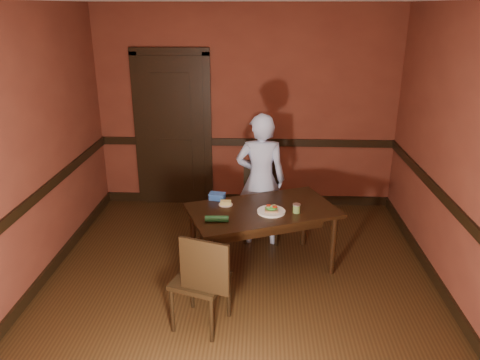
# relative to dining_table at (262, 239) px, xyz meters

# --- Properties ---
(floor) EXTENTS (4.00, 4.50, 0.01)m
(floor) POSITION_rel_dining_table_xyz_m (-0.23, -0.47, -0.35)
(floor) COLOR black
(floor) RESTS_ON ground
(wall_back) EXTENTS (4.00, 0.02, 2.70)m
(wall_back) POSITION_rel_dining_table_xyz_m (-0.23, 1.78, 1.00)
(wall_back) COLOR brown
(wall_back) RESTS_ON ground
(wall_front) EXTENTS (4.00, 0.02, 2.70)m
(wall_front) POSITION_rel_dining_table_xyz_m (-0.23, -2.72, 1.00)
(wall_front) COLOR brown
(wall_front) RESTS_ON ground
(wall_left) EXTENTS (0.02, 4.50, 2.70)m
(wall_left) POSITION_rel_dining_table_xyz_m (-2.23, -0.47, 1.00)
(wall_left) COLOR brown
(wall_left) RESTS_ON ground
(wall_right) EXTENTS (0.02, 4.50, 2.70)m
(wall_right) POSITION_rel_dining_table_xyz_m (1.77, -0.47, 1.00)
(wall_right) COLOR brown
(wall_right) RESTS_ON ground
(dado_back) EXTENTS (4.00, 0.03, 0.10)m
(dado_back) POSITION_rel_dining_table_xyz_m (-0.23, 1.77, 0.55)
(dado_back) COLOR black
(dado_back) RESTS_ON ground
(dado_left) EXTENTS (0.03, 4.50, 0.10)m
(dado_left) POSITION_rel_dining_table_xyz_m (-2.21, -0.47, 0.55)
(dado_left) COLOR black
(dado_left) RESTS_ON ground
(dado_right) EXTENTS (0.03, 4.50, 0.10)m
(dado_right) POSITION_rel_dining_table_xyz_m (1.76, -0.47, 0.55)
(dado_right) COLOR black
(dado_right) RESTS_ON ground
(baseboard_back) EXTENTS (4.00, 0.03, 0.12)m
(baseboard_back) POSITION_rel_dining_table_xyz_m (-0.23, 1.77, -0.29)
(baseboard_back) COLOR black
(baseboard_back) RESTS_ON ground
(baseboard_left) EXTENTS (0.03, 4.50, 0.12)m
(baseboard_left) POSITION_rel_dining_table_xyz_m (-2.21, -0.47, -0.29)
(baseboard_left) COLOR black
(baseboard_left) RESTS_ON ground
(baseboard_right) EXTENTS (0.03, 4.50, 0.12)m
(baseboard_right) POSITION_rel_dining_table_xyz_m (1.76, -0.47, -0.29)
(baseboard_right) COLOR black
(baseboard_right) RESTS_ON ground
(door) EXTENTS (1.05, 0.07, 2.20)m
(door) POSITION_rel_dining_table_xyz_m (-1.23, 1.75, 0.74)
(door) COLOR black
(door) RESTS_ON ground
(dining_table) EXTENTS (1.68, 1.32, 0.69)m
(dining_table) POSITION_rel_dining_table_xyz_m (0.00, 0.00, 0.00)
(dining_table) COLOR black
(dining_table) RESTS_ON floor
(chair_far) EXTENTS (0.45, 0.45, 0.92)m
(chair_far) POSITION_rel_dining_table_xyz_m (-0.00, 0.71, 0.11)
(chair_far) COLOR black
(chair_far) RESTS_ON floor
(chair_near) EXTENTS (0.55, 0.55, 0.92)m
(chair_near) POSITION_rel_dining_table_xyz_m (-0.53, -0.97, 0.11)
(chair_near) COLOR black
(chair_near) RESTS_ON floor
(person) EXTENTS (0.57, 0.38, 1.56)m
(person) POSITION_rel_dining_table_xyz_m (-0.02, 0.62, 0.43)
(person) COLOR #A3BADF
(person) RESTS_ON floor
(sandwich_plate) EXTENTS (0.29, 0.29, 0.07)m
(sandwich_plate) POSITION_rel_dining_table_xyz_m (0.09, -0.08, 0.37)
(sandwich_plate) COLOR white
(sandwich_plate) RESTS_ON dining_table
(sauce_jar) EXTENTS (0.08, 0.08, 0.09)m
(sauce_jar) POSITION_rel_dining_table_xyz_m (0.34, -0.08, 0.39)
(sauce_jar) COLOR #5C7F3C
(sauce_jar) RESTS_ON dining_table
(cheese_saucer) EXTENTS (0.15, 0.15, 0.05)m
(cheese_saucer) POSITION_rel_dining_table_xyz_m (-0.38, 0.08, 0.37)
(cheese_saucer) COLOR white
(cheese_saucer) RESTS_ON dining_table
(food_tub) EXTENTS (0.19, 0.14, 0.07)m
(food_tub) POSITION_rel_dining_table_xyz_m (-0.49, 0.23, 0.38)
(food_tub) COLOR blue
(food_tub) RESTS_ON dining_table
(wrapped_veg) EXTENTS (0.23, 0.07, 0.06)m
(wrapped_veg) POSITION_rel_dining_table_xyz_m (-0.44, -0.33, 0.38)
(wrapped_veg) COLOR #184C23
(wrapped_veg) RESTS_ON dining_table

